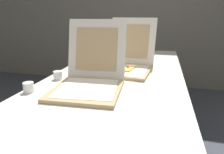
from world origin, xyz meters
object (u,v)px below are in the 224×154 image
Objects in this scene: cup_white_near_center at (58,75)px; cup_white_near_left at (29,87)px; pizza_box_front at (89,79)px; pizza_box_middle at (126,63)px; cup_white_far at (99,60)px; cup_white_mid at (82,70)px; table at (115,83)px.

cup_white_near_left is at bearing -100.40° from cup_white_near_center.
pizza_box_front reaches higher than cup_white_near_center.
pizza_box_middle is at bearing 68.63° from pizza_box_front.
pizza_box_middle is 8.56× the size of cup_white_near_left.
cup_white_mid is at bearing -93.03° from cup_white_far.
cup_white_near_left is at bearing -137.16° from table.
pizza_box_middle is 0.75m from cup_white_near_left.
cup_white_mid is (-0.16, 0.28, -0.03)m from pizza_box_front.
pizza_box_middle is at bearing 78.89° from table.
pizza_box_middle is 0.54m from cup_white_near_center.
cup_white_far and cup_white_near_center have the same top height.
cup_white_far is at bearing 77.11° from cup_white_near_left.
cup_white_near_left is at bearing -122.67° from pizza_box_middle.
pizza_box_front reaches higher than table.
cup_white_near_center is (-0.42, -0.35, -0.03)m from pizza_box_middle.
pizza_box_middle is at bearing 52.19° from cup_white_near_left.
cup_white_far is at bearing 86.97° from cup_white_mid.
cup_white_near_center is 1.00× the size of cup_white_near_left.
cup_white_mid is 0.20m from cup_white_near_center.
pizza_box_middle is at bearing 39.67° from cup_white_near_center.
cup_white_far is 0.78m from cup_white_near_left.
pizza_box_front is at bearing -59.66° from cup_white_mid.
cup_white_near_center is at bearing -104.09° from cup_white_far.
cup_white_mid is 1.00× the size of cup_white_near_left.
table is at bearing -95.97° from pizza_box_middle.
pizza_box_front is 0.32m from cup_white_mid.
cup_white_mid is at bearing 116.34° from pizza_box_front.
cup_white_far and cup_white_mid have the same top height.
cup_white_mid is (-0.02, -0.34, 0.00)m from cup_white_far.
table is at bearing -56.24° from cup_white_far.
pizza_box_front is at bearing -112.16° from table.
cup_white_mid is at bearing -145.01° from pizza_box_middle.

